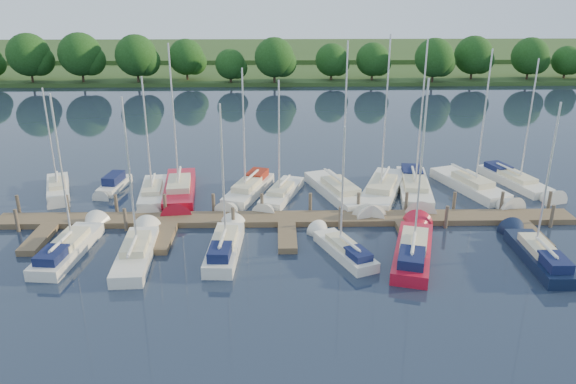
{
  "coord_description": "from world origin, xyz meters",
  "views": [
    {
      "loc": [
        -0.6,
        -27.85,
        15.87
      ],
      "look_at": [
        0.11,
        8.0,
        2.2
      ],
      "focal_mm": 35.0,
      "sensor_mm": 36.0,
      "label": 1
    }
  ],
  "objects_px": {
    "dock": "(287,223)",
    "motorboat": "(114,186)",
    "sailboat_n_5": "(280,195)",
    "sailboat_s_2": "(225,248)",
    "sailboat_n_0": "(58,189)"
  },
  "relations": [
    {
      "from": "dock",
      "to": "sailboat_n_5",
      "type": "relative_size",
      "value": 4.23
    },
    {
      "from": "sailboat_n_0",
      "to": "motorboat",
      "type": "distance_m",
      "value": 4.27
    },
    {
      "from": "dock",
      "to": "sailboat_n_0",
      "type": "relative_size",
      "value": 4.61
    },
    {
      "from": "sailboat_n_5",
      "to": "sailboat_n_0",
      "type": "bearing_deg",
      "value": 13.61
    },
    {
      "from": "dock",
      "to": "sailboat_n_0",
      "type": "height_order",
      "value": "sailboat_n_0"
    },
    {
      "from": "motorboat",
      "to": "sailboat_s_2",
      "type": "distance_m",
      "value": 15.05
    },
    {
      "from": "motorboat",
      "to": "sailboat_n_5",
      "type": "relative_size",
      "value": 0.51
    },
    {
      "from": "dock",
      "to": "motorboat",
      "type": "distance_m",
      "value": 15.55
    },
    {
      "from": "sailboat_n_0",
      "to": "sailboat_n_5",
      "type": "height_order",
      "value": "sailboat_n_5"
    },
    {
      "from": "motorboat",
      "to": "sailboat_s_2",
      "type": "height_order",
      "value": "sailboat_s_2"
    },
    {
      "from": "sailboat_n_0",
      "to": "dock",
      "type": "bearing_deg",
      "value": 139.28
    },
    {
      "from": "sailboat_n_5",
      "to": "sailboat_s_2",
      "type": "relative_size",
      "value": 0.97
    },
    {
      "from": "sailboat_n_0",
      "to": "sailboat_s_2",
      "type": "distance_m",
      "value": 17.76
    },
    {
      "from": "dock",
      "to": "sailboat_s_2",
      "type": "height_order",
      "value": "sailboat_s_2"
    },
    {
      "from": "sailboat_s_2",
      "to": "dock",
      "type": "bearing_deg",
      "value": 49.74
    }
  ]
}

